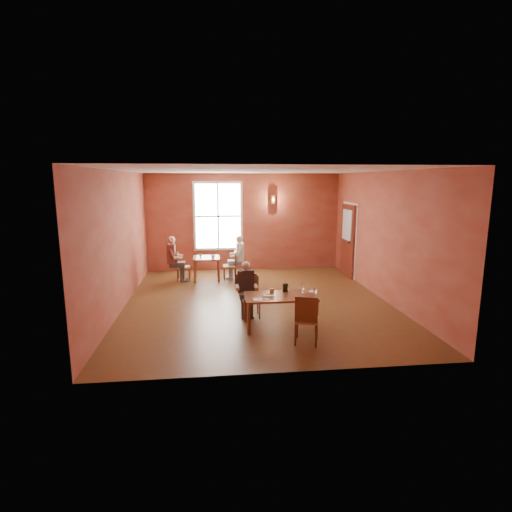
{
  "coord_description": "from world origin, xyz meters",
  "views": [
    {
      "loc": [
        -1.05,
        -8.88,
        2.79
      ],
      "look_at": [
        0.0,
        0.2,
        1.05
      ],
      "focal_mm": 28.0,
      "sensor_mm": 36.0,
      "label": 1
    }
  ],
  "objects": [
    {
      "name": "sunglasses",
      "position": [
        0.76,
        -1.94,
        0.64
      ],
      "size": [
        0.12,
        0.04,
        0.01
      ],
      "primitive_type": "cube",
      "rotation": [
        0.0,
        0.0,
        0.03
      ],
      "color": "black",
      "rests_on": "main_table"
    },
    {
      "name": "main_table",
      "position": [
        0.25,
        -1.66,
        0.32
      ],
      "size": [
        1.34,
        0.76,
        0.63
      ],
      "primitive_type": null,
      "color": "brown",
      "rests_on": "ground"
    },
    {
      "name": "diner_maroon",
      "position": [
        -1.85,
        2.26,
        0.62
      ],
      "size": [
        0.49,
        0.49,
        1.24
      ],
      "primitive_type": null,
      "rotation": [
        0.0,
        0.0,
        -1.57
      ],
      "color": "#4E1515",
      "rests_on": "ground"
    },
    {
      "name": "goblet_b",
      "position": [
        0.89,
        -1.81,
        0.71
      ],
      "size": [
        0.09,
        0.09,
        0.16
      ],
      "primitive_type": null,
      "rotation": [
        0.0,
        0.0,
        -0.42
      ],
      "color": "white",
      "rests_on": "main_table"
    },
    {
      "name": "wall_front",
      "position": [
        0.0,
        -3.5,
        1.5
      ],
      "size": [
        6.0,
        0.04,
        3.0
      ],
      "primitive_type": "cube",
      "color": "brown",
      "rests_on": "ground"
    },
    {
      "name": "plate_food",
      "position": [
        0.03,
        -1.64,
        0.65
      ],
      "size": [
        0.28,
        0.28,
        0.03
      ],
      "primitive_type": "cylinder",
      "rotation": [
        0.0,
        0.0,
        0.22
      ],
      "color": "white",
      "rests_on": "main_table"
    },
    {
      "name": "diner_main",
      "position": [
        -0.25,
        -1.04,
        0.55
      ],
      "size": [
        0.44,
        0.44,
        1.1
      ],
      "primitive_type": null,
      "rotation": [
        0.0,
        0.0,
        3.14
      ],
      "color": "black",
      "rests_on": "ground"
    },
    {
      "name": "second_table",
      "position": [
        -1.17,
        2.26,
        0.32
      ],
      "size": [
        0.74,
        0.74,
        0.65
      ],
      "primitive_type": null,
      "color": "brown",
      "rests_on": "ground"
    },
    {
      "name": "sandwich",
      "position": [
        0.1,
        -1.55,
        0.68
      ],
      "size": [
        0.08,
        0.08,
        0.1
      ],
      "primitive_type": "cube",
      "rotation": [
        0.0,
        0.0,
        -0.04
      ],
      "color": "tan",
      "rests_on": "main_table"
    },
    {
      "name": "chair_diner_white",
      "position": [
        -0.52,
        2.26,
        0.4
      ],
      "size": [
        0.35,
        0.35,
        0.8
      ],
      "primitive_type": null,
      "rotation": [
        0.0,
        0.0,
        1.57
      ],
      "color": "brown",
      "rests_on": "ground"
    },
    {
      "name": "ceiling",
      "position": [
        0.0,
        0.0,
        3.0
      ],
      "size": [
        6.0,
        7.0,
        0.04
      ],
      "primitive_type": "cube",
      "color": "white",
      "rests_on": "wall_back"
    },
    {
      "name": "side_plate",
      "position": [
        0.93,
        -1.47,
        0.64
      ],
      "size": [
        0.21,
        0.21,
        0.01
      ],
      "primitive_type": "cylinder",
      "rotation": [
        0.0,
        0.0,
        -0.42
      ],
      "color": "beige",
      "rests_on": "main_table"
    },
    {
      "name": "menu_stand",
      "position": [
        0.39,
        -1.43,
        0.71
      ],
      "size": [
        0.11,
        0.09,
        0.17
      ],
      "primitive_type": "cube",
      "rotation": [
        0.0,
        0.0,
        0.41
      ],
      "color": "black",
      "rests_on": "main_table"
    },
    {
      "name": "cup_b",
      "position": [
        -1.34,
        2.36,
        0.69
      ],
      "size": [
        0.11,
        0.11,
        0.08
      ],
      "primitive_type": "imported",
      "rotation": [
        0.0,
        0.0,
        -0.43
      ],
      "color": "white",
      "rests_on": "second_table"
    },
    {
      "name": "napkin",
      "position": [
        -0.2,
        -1.87,
        0.63
      ],
      "size": [
        0.17,
        0.17,
        0.01
      ],
      "primitive_type": "cube",
      "rotation": [
        0.0,
        0.0,
        0.02
      ],
      "color": "white",
      "rests_on": "main_table"
    },
    {
      "name": "diner_white",
      "position": [
        -0.49,
        2.26,
        0.6
      ],
      "size": [
        0.48,
        0.48,
        1.19
      ],
      "primitive_type": null,
      "rotation": [
        0.0,
        0.0,
        1.57
      ],
      "color": "silver",
      "rests_on": "ground"
    },
    {
      "name": "knife",
      "position": [
        0.19,
        -1.94,
        0.63
      ],
      "size": [
        0.17,
        0.04,
        0.0
      ],
      "primitive_type": "cube",
      "rotation": [
        0.0,
        0.0,
        0.13
      ],
      "color": "white",
      "rests_on": "main_table"
    },
    {
      "name": "wall_left",
      "position": [
        -3.0,
        0.0,
        1.5
      ],
      "size": [
        0.04,
        7.0,
        3.0
      ],
      "primitive_type": "cube",
      "color": "brown",
      "rests_on": "ground"
    },
    {
      "name": "ground",
      "position": [
        0.0,
        0.0,
        0.0
      ],
      "size": [
        6.0,
        7.0,
        0.01
      ],
      "primitive_type": "cube",
      "color": "brown",
      "rests_on": "ground"
    },
    {
      "name": "wall_back",
      "position": [
        0.0,
        3.5,
        1.5
      ],
      "size": [
        6.0,
        0.04,
        3.0
      ],
      "primitive_type": "cube",
      "color": "brown",
      "rests_on": "ground"
    },
    {
      "name": "wall_right",
      "position": [
        3.0,
        0.0,
        1.5
      ],
      "size": [
        0.04,
        7.0,
        3.0
      ],
      "primitive_type": "cube",
      "color": "brown",
      "rests_on": "ground"
    },
    {
      "name": "wall_sconce",
      "position": [
        0.9,
        3.4,
        2.2
      ],
      "size": [
        0.16,
        0.16,
        0.28
      ],
      "primitive_type": "cylinder",
      "color": "brown",
      "rests_on": "wall_back"
    },
    {
      "name": "chair_diner_main",
      "position": [
        -0.25,
        -1.01,
        0.41
      ],
      "size": [
        0.36,
        0.36,
        0.82
      ],
      "primitive_type": null,
      "rotation": [
        0.0,
        0.0,
        3.14
      ],
      "color": "#592E18",
      "rests_on": "ground"
    },
    {
      "name": "chair_diner_maroon",
      "position": [
        -1.82,
        2.26,
        0.4
      ],
      "size": [
        0.35,
        0.35,
        0.8
      ],
      "primitive_type": null,
      "rotation": [
        0.0,
        0.0,
        -1.57
      ],
      "color": "#4C2E14",
      "rests_on": "ground"
    },
    {
      "name": "cup_a",
      "position": [
        -0.99,
        2.13,
        0.69
      ],
      "size": [
        0.11,
        0.11,
        0.08
      ],
      "primitive_type": "imported",
      "rotation": [
        0.0,
        0.0,
        -0.03
      ],
      "color": "silver",
      "rests_on": "second_table"
    },
    {
      "name": "window",
      "position": [
        -0.8,
        3.45,
        1.7
      ],
      "size": [
        1.36,
        0.1,
        1.96
      ],
      "primitive_type": "cube",
      "color": "white",
      "rests_on": "wall_back"
    },
    {
      "name": "door",
      "position": [
        2.94,
        2.3,
        1.05
      ],
      "size": [
        0.12,
        1.04,
        2.1
      ],
      "primitive_type": "cube",
      "color": "maroon",
      "rests_on": "ground"
    },
    {
      "name": "goblet_a",
      "position": [
        0.71,
        -1.53,
        0.72
      ],
      "size": [
        0.09,
        0.09,
        0.18
      ],
      "primitive_type": null,
      "rotation": [
        0.0,
        0.0,
        -0.31
      ],
      "color": "white",
      "rests_on": "main_table"
    },
    {
      "name": "chair_empty",
      "position": [
        0.58,
        -2.46,
        0.44
      ],
      "size": [
        0.49,
        0.49,
        0.88
      ],
      "primitive_type": null,
      "rotation": [
        0.0,
        0.0,
        -0.31
      ],
      "color": "brown",
      "rests_on": "ground"
    }
  ]
}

